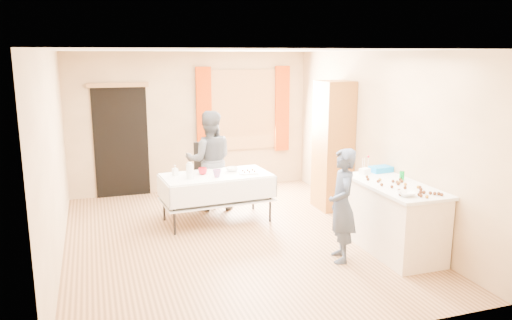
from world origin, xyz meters
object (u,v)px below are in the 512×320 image
object	(u,v)px
party_table	(217,194)
girl	(342,205)
cabinet	(333,146)
woman	(209,160)
chair	(206,187)
counter	(393,218)

from	to	relation	value
party_table	girl	world-z (taller)	girl
cabinet	girl	world-z (taller)	cabinet
girl	woman	distance (m)	2.83
chair	party_table	bearing A→B (deg)	-69.04
cabinet	chair	distance (m)	2.27
girl	woman	bearing A→B (deg)	-142.64
party_table	girl	size ratio (longest dim) A/B	1.20
party_table	woman	distance (m)	0.78
counter	chair	bearing A→B (deg)	124.50
counter	girl	bearing A→B (deg)	-175.87
party_table	chair	world-z (taller)	chair
girl	chair	bearing A→B (deg)	-143.41
girl	woman	xyz separation A→B (m)	(-1.07, 2.62, 0.11)
woman	cabinet	bearing A→B (deg)	173.46
party_table	chair	size ratio (longest dim) A/B	1.61
cabinet	party_table	bearing A→B (deg)	-177.83
party_table	girl	bearing A→B (deg)	-64.16
counter	girl	world-z (taller)	girl
chair	cabinet	bearing A→B (deg)	0.51
counter	party_table	xyz separation A→B (m)	(-1.91, 1.88, -0.01)
cabinet	girl	bearing A→B (deg)	-113.80
party_table	woman	bearing A→B (deg)	81.30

